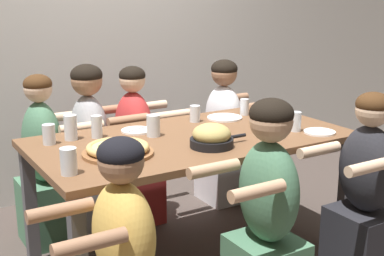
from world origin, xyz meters
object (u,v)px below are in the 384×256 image
(drinking_glass_f, at_px, (244,108))
(pizza_board_main, at_px, (118,149))
(drinking_glass_d, at_px, (97,128))
(diner_far_left, at_px, (44,169))
(diner_near_center, at_px, (267,220))
(drinking_glass_e, at_px, (271,132))
(diner_near_right, at_px, (365,198))
(diner_far_midleft, at_px, (91,156))
(drinking_glass_c, at_px, (195,115))
(drinking_glass_g, at_px, (71,129))
(empty_plate_c, at_px, (137,130))
(drinking_glass_b, at_px, (153,126))
(drinking_glass_h, at_px, (69,161))
(skillet_bowl, at_px, (212,137))
(empty_plate_b, at_px, (320,132))
(drinking_glass_a, at_px, (49,135))
(diner_far_right, at_px, (224,137))
(diner_far_center, at_px, (135,153))
(empty_plate_a, at_px, (225,118))
(drinking_glass_i, at_px, (296,123))

(drinking_glass_f, bearing_deg, pizza_board_main, -160.65)
(pizza_board_main, distance_m, drinking_glass_d, 0.37)
(drinking_glass_f, distance_m, diner_far_left, 1.38)
(diner_near_center, bearing_deg, drinking_glass_e, -40.60)
(diner_near_center, distance_m, diner_near_right, 0.70)
(diner_far_midleft, bearing_deg, diner_near_right, 37.35)
(drinking_glass_c, height_order, drinking_glass_g, drinking_glass_g)
(empty_plate_c, bearing_deg, diner_near_center, -76.48)
(drinking_glass_b, distance_m, diner_far_left, 0.84)
(drinking_glass_d, bearing_deg, drinking_glass_h, -123.22)
(skillet_bowl, bearing_deg, pizza_board_main, 165.21)
(drinking_glass_e, relative_size, diner_near_center, 0.10)
(pizza_board_main, relative_size, empty_plate_b, 1.99)
(drinking_glass_a, distance_m, diner_far_right, 1.57)
(drinking_glass_c, relative_size, diner_near_right, 0.10)
(diner_far_center, bearing_deg, drinking_glass_a, -59.11)
(drinking_glass_g, height_order, drinking_glass_h, drinking_glass_g)
(skillet_bowl, height_order, drinking_glass_c, skillet_bowl)
(diner_near_right, bearing_deg, drinking_glass_d, 50.93)
(skillet_bowl, relative_size, empty_plate_b, 1.85)
(skillet_bowl, distance_m, drinking_glass_d, 0.68)
(empty_plate_c, height_order, drinking_glass_b, drinking_glass_b)
(skillet_bowl, relative_size, diner_far_left, 0.31)
(empty_plate_a, bearing_deg, diner_far_center, 136.39)
(empty_plate_a, bearing_deg, empty_plate_b, -65.17)
(diner_far_left, bearing_deg, drinking_glass_g, 7.98)
(drinking_glass_b, bearing_deg, diner_far_right, 32.76)
(empty_plate_a, height_order, diner_far_midleft, diner_far_midleft)
(drinking_glass_d, bearing_deg, drinking_glass_i, -24.29)
(drinking_glass_i, bearing_deg, diner_near_right, -77.60)
(skillet_bowl, bearing_deg, empty_plate_b, -7.69)
(diner_far_right, bearing_deg, drinking_glass_f, -16.36)
(drinking_glass_a, bearing_deg, drinking_glass_e, -27.68)
(drinking_glass_a, xyz_separation_m, diner_near_right, (1.46, -0.97, -0.34))
(empty_plate_c, height_order, drinking_glass_a, drinking_glass_a)
(pizza_board_main, xyz_separation_m, empty_plate_c, (0.29, 0.37, -0.02))
(drinking_glass_b, distance_m, drinking_glass_e, 0.68)
(drinking_glass_b, relative_size, diner_far_midleft, 0.11)
(empty_plate_b, relative_size, drinking_glass_f, 1.69)
(diner_near_right, xyz_separation_m, diner_far_right, (0.01, 1.40, 0.01))
(drinking_glass_a, distance_m, drinking_glass_i, 1.45)
(drinking_glass_a, bearing_deg, empty_plate_b, -22.63)
(drinking_glass_b, distance_m, diner_near_center, 0.90)
(skillet_bowl, xyz_separation_m, drinking_glass_e, (0.36, -0.07, -0.01))
(drinking_glass_i, distance_m, diner_near_right, 0.59)
(drinking_glass_h, distance_m, diner_far_right, 1.85)
(drinking_glass_e, distance_m, drinking_glass_i, 0.27)
(drinking_glass_e, distance_m, diner_far_center, 1.13)
(empty_plate_c, xyz_separation_m, drinking_glass_b, (0.04, -0.15, 0.06))
(drinking_glass_a, relative_size, drinking_glass_f, 1.02)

